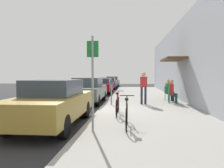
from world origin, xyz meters
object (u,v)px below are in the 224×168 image
at_px(street_sign, 93,76).
at_px(parked_car_3, 108,83).
at_px(seated_patron_1, 169,89).
at_px(parked_car_4, 112,81).
at_px(cafe_chair_1, 168,93).
at_px(parking_meter, 111,90).
at_px(pedestrian_standing, 144,85).
at_px(parked_car_1, 88,90).
at_px(bicycle_0, 127,115).
at_px(seated_patron_0, 172,91).
at_px(parked_car_2, 102,86).
at_px(parked_car_0, 53,102).
at_px(bicycle_1, 117,105).
at_px(cafe_chair_0, 171,94).

bearing_deg(street_sign, parked_car_3, 94.56).
relative_size(street_sign, seated_patron_1, 2.02).
height_order(parked_car_4, cafe_chair_1, parked_car_4).
bearing_deg(parking_meter, pedestrian_standing, 10.32).
distance_m(parked_car_1, bicycle_0, 6.65).
bearing_deg(bicycle_0, seated_patron_0, 66.45).
height_order(parked_car_2, seated_patron_1, seated_patron_1).
distance_m(cafe_chair_1, pedestrian_standing, 2.15).
xyz_separation_m(parked_car_3, bicycle_0, (2.42, -18.25, -0.23)).
height_order(parked_car_0, seated_patron_1, parked_car_0).
distance_m(cafe_chair_1, seated_patron_1, 0.20).
xyz_separation_m(parking_meter, cafe_chair_1, (3.21, 1.73, -0.26)).
height_order(parked_car_4, pedestrian_standing, pedestrian_standing).
height_order(parked_car_3, bicycle_0, parked_car_3).
relative_size(parked_car_0, parked_car_3, 1.00).
xyz_separation_m(parked_car_2, bicycle_1, (2.03, -10.63, -0.23)).
xyz_separation_m(parked_car_1, seated_patron_0, (4.82, -0.69, 0.05)).
bearing_deg(cafe_chair_1, seated_patron_1, 18.05).
relative_size(parked_car_3, pedestrian_standing, 2.59).
bearing_deg(seated_patron_1, seated_patron_0, -90.06).
xyz_separation_m(parking_meter, bicycle_0, (0.87, -4.69, -0.41)).
height_order(parked_car_1, parked_car_2, parked_car_1).
distance_m(bicycle_0, cafe_chair_0, 5.98).
height_order(bicycle_1, cafe_chair_1, bicycle_1).
bearing_deg(street_sign, cafe_chair_1, 64.90).
bearing_deg(seated_patron_0, seated_patron_1, 89.94).
distance_m(cafe_chair_0, seated_patron_1, 0.96).
bearing_deg(parked_car_2, bicycle_1, -79.18).
height_order(parked_car_0, parked_car_3, parked_car_0).
bearing_deg(bicycle_1, street_sign, -102.09).
bearing_deg(parked_car_4, cafe_chair_0, -75.38).
bearing_deg(bicycle_1, parked_car_4, 95.32).
bearing_deg(parked_car_0, pedestrian_standing, 54.43).
bearing_deg(street_sign, parked_car_2, 96.52).
distance_m(seated_patron_1, pedestrian_standing, 2.17).
distance_m(parking_meter, bicycle_1, 2.82).
relative_size(parking_meter, cafe_chair_0, 1.52).
relative_size(bicycle_1, seated_patron_1, 1.33).
height_order(parked_car_2, bicycle_1, parked_car_2).
bearing_deg(pedestrian_standing, seated_patron_1, 42.15).
bearing_deg(parked_car_2, seated_patron_1, -51.86).
height_order(parked_car_0, street_sign, street_sign).
relative_size(parked_car_4, cafe_chair_0, 5.06).
height_order(parked_car_3, parked_car_4, parked_car_4).
height_order(cafe_chair_0, seated_patron_0, seated_patron_0).
height_order(parked_car_0, bicycle_1, parked_car_0).
height_order(parked_car_2, pedestrian_standing, pedestrian_standing).
relative_size(parked_car_4, seated_patron_0, 3.41).
bearing_deg(bicycle_1, parked_car_3, 97.10).
distance_m(bicycle_0, bicycle_1, 1.98).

